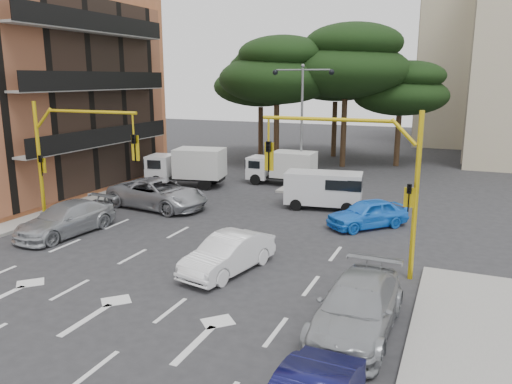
% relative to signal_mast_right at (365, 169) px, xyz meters
% --- Properties ---
extents(ground, '(120.00, 120.00, 0.00)m').
position_rel_signal_mast_right_xyz_m(ground, '(-6.80, -1.99, -3.88)').
color(ground, '#28282B').
rests_on(ground, ground).
extents(median_strip, '(1.40, 6.00, 0.15)m').
position_rel_signal_mast_right_xyz_m(median_strip, '(-6.80, 14.01, -3.81)').
color(median_strip, gray).
rests_on(median_strip, ground).
extents(apartment_beige_far, '(16.20, 12.15, 16.70)m').
position_rel_signal_mast_right_xyz_m(apartment_beige_far, '(6.15, 42.01, 4.47)').
color(apartment_beige_far, beige).
rests_on(apartment_beige_far, ground).
extents(pine_left_near, '(9.15, 9.15, 10.23)m').
position_rel_signal_mast_right_xyz_m(pine_left_near, '(-10.75, 19.96, 3.72)').
color(pine_left_near, '#382616').
rests_on(pine_left_near, ground).
extents(pine_center, '(9.98, 9.98, 11.16)m').
position_rel_signal_mast_right_xyz_m(pine_center, '(-5.75, 21.96, 4.41)').
color(pine_center, '#382616').
rests_on(pine_center, ground).
extents(pine_left_far, '(8.32, 8.32, 9.30)m').
position_rel_signal_mast_right_xyz_m(pine_left_far, '(-13.75, 23.96, 3.03)').
color(pine_left_far, '#382616').
rests_on(pine_left_far, ground).
extents(pine_right, '(7.49, 7.49, 8.37)m').
position_rel_signal_mast_right_xyz_m(pine_right, '(-1.75, 23.96, 2.33)').
color(pine_right, '#382616').
rests_on(pine_right, ground).
extents(pine_back, '(9.15, 9.15, 10.23)m').
position_rel_signal_mast_right_xyz_m(pine_back, '(-7.75, 26.96, 3.72)').
color(pine_back, '#382616').
rests_on(pine_back, ground).
extents(signal_mast_right, '(5.79, 0.37, 6.00)m').
position_rel_signal_mast_right_xyz_m(signal_mast_right, '(0.00, 0.00, 0.00)').
color(signal_mast_right, gold).
rests_on(signal_mast_right, ground).
extents(signal_mast_left, '(5.79, 0.37, 6.00)m').
position_rel_signal_mast_right_xyz_m(signal_mast_left, '(-13.61, 0.00, 0.00)').
color(signal_mast_left, gold).
rests_on(signal_mast_left, ground).
extents(street_lamp_center, '(4.16, 0.36, 7.77)m').
position_rel_signal_mast_right_xyz_m(street_lamp_center, '(-6.80, 14.01, 1.54)').
color(street_lamp_center, slate).
rests_on(street_lamp_center, median_strip).
extents(car_white_hatch, '(2.32, 4.47, 1.40)m').
position_rel_signal_mast_right_xyz_m(car_white_hatch, '(-4.53, -1.93, -3.18)').
color(car_white_hatch, white).
rests_on(car_white_hatch, ground).
extents(car_blue_compact, '(3.96, 4.06, 1.38)m').
position_rel_signal_mast_right_xyz_m(car_blue_compact, '(-0.80, 5.76, -3.19)').
color(car_blue_compact, blue).
rests_on(car_blue_compact, ground).
extents(car_silver_wagon, '(2.53, 5.16, 1.45)m').
position_rel_signal_mast_right_xyz_m(car_silver_wagon, '(-13.42, -0.67, -3.16)').
color(car_silver_wagon, '#A1A4A9').
rests_on(car_silver_wagon, ground).
extents(car_silver_cross_a, '(6.12, 3.43, 1.61)m').
position_rel_signal_mast_right_xyz_m(car_silver_cross_a, '(-12.19, 5.01, -3.08)').
color(car_silver_cross_a, '#9E9FA5').
rests_on(car_silver_cross_a, ground).
extents(car_silver_parked, '(2.19, 5.17, 1.49)m').
position_rel_signal_mast_right_xyz_m(car_silver_parked, '(0.80, -4.57, -3.14)').
color(car_silver_parked, '#95999D').
rests_on(car_silver_parked, ground).
extents(van_white, '(4.34, 2.43, 2.06)m').
position_rel_signal_mast_right_xyz_m(van_white, '(-3.73, 8.45, -2.85)').
color(van_white, silver).
rests_on(van_white, ground).
extents(box_truck_a, '(5.48, 3.07, 2.55)m').
position_rel_signal_mast_right_xyz_m(box_truck_a, '(-13.62, 10.56, -2.61)').
color(box_truck_a, silver).
rests_on(box_truck_a, ground).
extents(box_truck_b, '(4.62, 1.96, 2.27)m').
position_rel_signal_mast_right_xyz_m(box_truck_b, '(-7.98, 13.51, -2.75)').
color(box_truck_b, silver).
rests_on(box_truck_b, ground).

